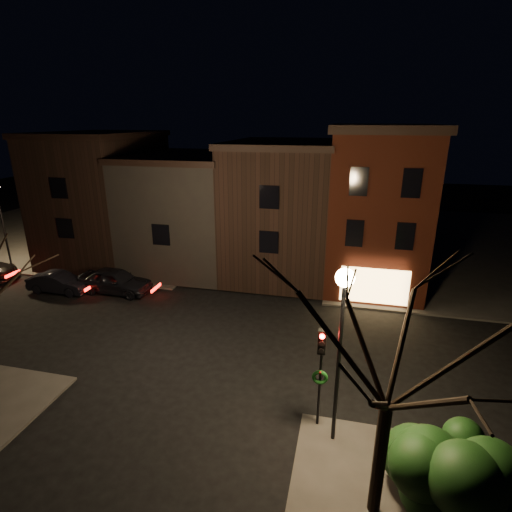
{
  "coord_description": "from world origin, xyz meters",
  "views": [
    {
      "loc": [
        6.13,
        -17.7,
        10.91
      ],
      "look_at": [
        0.99,
        4.17,
        3.2
      ],
      "focal_mm": 28.0,
      "sensor_mm": 36.0,
      "label": 1
    }
  ],
  "objects_px": {
    "evergreen_bush": "(450,471)",
    "parked_car_a": "(115,281)",
    "bare_tree_right": "(397,326)",
    "street_lamp_near": "(343,311)",
    "traffic_signal": "(321,363)",
    "parked_car_b": "(59,282)"
  },
  "relations": [
    {
      "from": "evergreen_bush",
      "to": "parked_car_b",
      "type": "bearing_deg",
      "value": 152.94
    },
    {
      "from": "evergreen_bush",
      "to": "street_lamp_near",
      "type": "bearing_deg",
      "value": 148.78
    },
    {
      "from": "parked_car_a",
      "to": "parked_car_b",
      "type": "distance_m",
      "value": 3.77
    },
    {
      "from": "street_lamp_near",
      "to": "parked_car_a",
      "type": "relative_size",
      "value": 1.34
    },
    {
      "from": "bare_tree_right",
      "to": "parked_car_a",
      "type": "height_order",
      "value": "bare_tree_right"
    },
    {
      "from": "bare_tree_right",
      "to": "evergreen_bush",
      "type": "distance_m",
      "value": 5.09
    },
    {
      "from": "evergreen_bush",
      "to": "traffic_signal",
      "type": "bearing_deg",
      "value": 147.42
    },
    {
      "from": "evergreen_bush",
      "to": "parked_car_a",
      "type": "height_order",
      "value": "evergreen_bush"
    },
    {
      "from": "parked_car_b",
      "to": "street_lamp_near",
      "type": "bearing_deg",
      "value": -117.21
    },
    {
      "from": "street_lamp_near",
      "to": "parked_car_b",
      "type": "relative_size",
      "value": 1.58
    },
    {
      "from": "traffic_signal",
      "to": "evergreen_bush",
      "type": "xyz_separation_m",
      "value": [
        3.9,
        -2.49,
        -1.32
      ]
    },
    {
      "from": "street_lamp_near",
      "to": "parked_car_b",
      "type": "distance_m",
      "value": 20.97
    },
    {
      "from": "street_lamp_near",
      "to": "traffic_signal",
      "type": "bearing_deg",
      "value": 140.63
    },
    {
      "from": "traffic_signal",
      "to": "parked_car_a",
      "type": "xyz_separation_m",
      "value": [
        -14.08,
        9.38,
        -1.98
      ]
    },
    {
      "from": "street_lamp_near",
      "to": "evergreen_bush",
      "type": "xyz_separation_m",
      "value": [
        3.3,
        -2.0,
        -3.69
      ]
    },
    {
      "from": "street_lamp_near",
      "to": "evergreen_bush",
      "type": "bearing_deg",
      "value": -31.22
    },
    {
      "from": "street_lamp_near",
      "to": "traffic_signal",
      "type": "relative_size",
      "value": 1.6
    },
    {
      "from": "traffic_signal",
      "to": "parked_car_b",
      "type": "relative_size",
      "value": 0.99
    },
    {
      "from": "bare_tree_right",
      "to": "parked_car_b",
      "type": "height_order",
      "value": "bare_tree_right"
    },
    {
      "from": "bare_tree_right",
      "to": "evergreen_bush",
      "type": "height_order",
      "value": "bare_tree_right"
    },
    {
      "from": "bare_tree_right",
      "to": "traffic_signal",
      "type": "bearing_deg",
      "value": 122.41
    },
    {
      "from": "traffic_signal",
      "to": "evergreen_bush",
      "type": "height_order",
      "value": "traffic_signal"
    }
  ]
}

